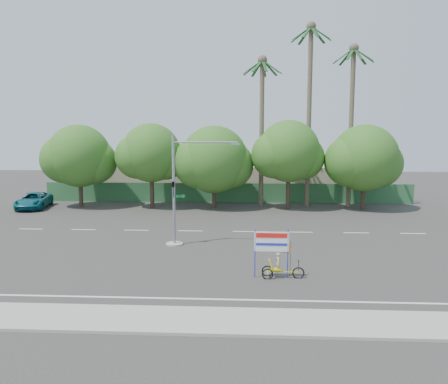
{
  "coord_description": "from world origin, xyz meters",
  "views": [
    {
      "loc": [
        2.13,
        -23.15,
        7.08
      ],
      "look_at": [
        0.71,
        3.53,
        3.5
      ],
      "focal_mm": 35.0,
      "sensor_mm": 36.0,
      "label": 1
    }
  ],
  "objects": [
    {
      "name": "pickup_truck",
      "position": [
        -18.23,
        16.99,
        0.75
      ],
      "size": [
        3.41,
        5.75,
        1.5
      ],
      "primitive_type": "imported",
      "rotation": [
        0.0,
        0.0,
        0.18
      ],
      "color": "#0F5D6B",
      "rests_on": "ground"
    },
    {
      "name": "fence",
      "position": [
        0.0,
        21.5,
        1.0
      ],
      "size": [
        38.0,
        0.08,
        2.0
      ],
      "primitive_type": "cube",
      "color": "#336B3D",
      "rests_on": "ground"
    },
    {
      "name": "trike_billboard",
      "position": [
        3.58,
        -2.2,
        0.98
      ],
      "size": [
        2.49,
        0.58,
        2.45
      ],
      "rotation": [
        0.0,
        0.0,
        -0.02
      ],
      "color": "black",
      "rests_on": "ground"
    },
    {
      "name": "palm_tall",
      "position": [
        8.0,
        19.5,
        10.46
      ],
      "size": [
        3.73,
        3.79,
        17.45
      ],
      "color": "#70604C",
      "rests_on": "ground"
    },
    {
      "name": "ground",
      "position": [
        0.0,
        0.0,
        0.0
      ],
      "size": [
        120.0,
        120.0,
        0.0
      ],
      "primitive_type": "plane",
      "color": "#33302D",
      "rests_on": "ground"
    },
    {
      "name": "palm_short",
      "position": [
        3.5,
        19.5,
        8.86
      ],
      "size": [
        3.73,
        3.79,
        14.45
      ],
      "color": "#70604C",
      "rests_on": "ground"
    },
    {
      "name": "tree_far_left",
      "position": [
        -14.05,
        18.0,
        4.76
      ],
      "size": [
        7.14,
        6.0,
        7.96
      ],
      "color": "#473828",
      "rests_on": "ground"
    },
    {
      "name": "tree_center",
      "position": [
        -1.05,
        18.0,
        4.47
      ],
      "size": [
        7.62,
        6.4,
        7.85
      ],
      "color": "#473828",
      "rests_on": "ground"
    },
    {
      "name": "tree_far_right",
      "position": [
        12.95,
        18.0,
        4.64
      ],
      "size": [
        7.38,
        6.2,
        7.94
      ],
      "color": "#473828",
      "rests_on": "ground"
    },
    {
      "name": "palm_mid",
      "position": [
        12.0,
        19.5,
        9.4
      ],
      "size": [
        3.73,
        3.79,
        15.45
      ],
      "color": "#70604C",
      "rests_on": "ground"
    },
    {
      "name": "tree_right",
      "position": [
        5.95,
        18.0,
        5.24
      ],
      "size": [
        6.9,
        5.8,
        8.36
      ],
      "color": "#473828",
      "rests_on": "ground"
    },
    {
      "name": "building_left",
      "position": [
        -10.0,
        26.0,
        2.0
      ],
      "size": [
        12.0,
        8.0,
        4.0
      ],
      "primitive_type": "cube",
      "color": "beige",
      "rests_on": "ground"
    },
    {
      "name": "sidewalk_near",
      "position": [
        0.0,
        -7.5,
        0.06
      ],
      "size": [
        50.0,
        2.4,
        0.12
      ],
      "primitive_type": "cube",
      "color": "gray",
      "rests_on": "ground"
    },
    {
      "name": "tree_left",
      "position": [
        -7.05,
        18.0,
        5.06
      ],
      "size": [
        6.66,
        5.6,
        8.07
      ],
      "color": "#473828",
      "rests_on": "ground"
    },
    {
      "name": "building_right",
      "position": [
        8.0,
        26.0,
        1.8
      ],
      "size": [
        14.0,
        8.0,
        3.6
      ],
      "primitive_type": "cube",
      "color": "beige",
      "rests_on": "ground"
    },
    {
      "name": "traffic_signal",
      "position": [
        -2.2,
        3.98,
        2.92
      ],
      "size": [
        4.72,
        1.1,
        7.0
      ],
      "color": "gray",
      "rests_on": "ground"
    }
  ]
}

